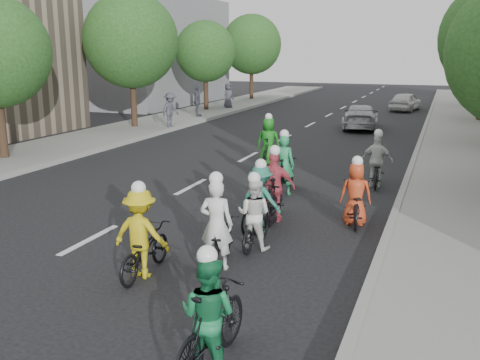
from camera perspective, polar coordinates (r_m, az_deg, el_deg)
The scene contains 25 objects.
ground at distance 12.14m, azimuth -15.77°, elevation -6.15°, with size 120.00×120.00×0.00m, color black.
sidewalk_left at distance 24.58m, azimuth -16.94°, elevation 3.83°, with size 4.00×80.00×0.15m, color gray.
curb_left at distance 23.44m, azimuth -13.16°, elevation 3.64°, with size 0.18×80.00×0.18m, color #999993.
sidewalk_right at distance 19.49m, azimuth 23.53°, elevation 0.85°, with size 4.00×80.00×0.15m, color gray.
curb_right at distance 19.49m, azimuth 17.82°, elevation 1.37°, with size 0.18×80.00×0.18m, color #999993.
bldg_sw at distance 43.63m, azimuth -11.04°, elevation 13.35°, with size 10.00×14.00×8.00m, color slate.
tree_l_3 at distance 28.48m, azimuth -11.57°, elevation 14.38°, with size 4.80×4.80×6.93m.
tree_l_4 at distance 36.40m, azimuth -3.71°, elevation 13.52°, with size 4.00×4.00×5.97m.
tree_l_5 at distance 44.74m, azimuth 1.25°, elevation 14.26°, with size 4.80×4.80×6.93m.
tree_r_3 at distance 42.71m, azimuth 24.16°, elevation 13.14°, with size 4.80×4.80×6.93m.
cyclist_0 at distance 10.11m, azimuth -2.36°, elevation -6.06°, with size 0.83×1.75×1.87m.
cyclist_1 at distance 7.01m, azimuth -3.20°, elevation -14.88°, with size 0.79×1.92×1.70m.
cyclist_2 at distance 9.86m, azimuth -10.37°, elevation -6.44°, with size 1.08×1.77×1.79m.
cyclist_3 at distance 12.84m, azimuth 3.75°, elevation -1.38°, with size 1.05×1.90×1.86m.
cyclist_4 at distance 12.90m, azimuth 12.25°, elevation -2.10°, with size 0.91×1.89×1.65m.
cyclist_5 at distance 15.31m, azimuth 4.74°, elevation 0.92°, with size 0.63×1.75×1.86m.
cyclist_6 at distance 11.09m, azimuth 1.58°, elevation -4.38°, with size 0.72×1.54×1.62m.
cyclist_7 at distance 12.07m, azimuth 2.27°, elevation -2.49°, with size 1.09×1.81×1.69m.
cyclist_8 at distance 16.62m, azimuth 14.38°, elevation 1.37°, with size 0.97×1.77×1.75m.
cyclist_9 at distance 19.08m, azimuth 3.08°, elevation 3.62°, with size 0.87×1.71×1.88m.
follow_car_lead at distance 29.03m, azimuth 12.72°, elevation 6.60°, with size 1.76×4.34×1.26m, color #AEADB2.
follow_car_trail at distance 38.67m, azimuth 17.25°, elevation 8.00°, with size 1.50×3.72×1.27m, color white.
spectator_0 at distance 28.05m, azimuth -7.43°, elevation 7.42°, with size 1.14×0.66×1.77m, color #474853.
spectator_1 at distance 32.51m, azimuth -4.59°, elevation 8.40°, with size 1.09×0.45×1.85m, color #4F515D.
spectator_2 at distance 37.58m, azimuth -1.26°, elevation 9.01°, with size 0.82×0.54×1.69m, color #484954.
Camera 1 is at (7.01, -9.07, 3.99)m, focal length 40.00 mm.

